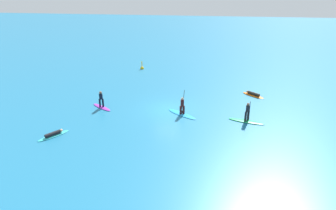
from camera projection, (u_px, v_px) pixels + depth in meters
name	position (u px, v px, depth m)	size (l,w,h in m)	color
ground_plane	(168.00, 110.00, 31.45)	(120.00, 120.00, 0.00)	#1E6B93
surfer_on_teal_board	(54.00, 134.00, 26.65)	(2.18, 2.46, 0.39)	#33C6CC
surfer_on_blue_board	(182.00, 110.00, 30.28)	(3.10, 2.58, 2.36)	#1E8CD1
surfer_on_green_board	(247.00, 117.00, 28.91)	(3.26, 1.56, 2.01)	#23B266
surfer_on_purple_board	(101.00, 103.00, 31.68)	(2.40, 1.96, 1.74)	purple
surfer_on_orange_board	(253.00, 94.00, 34.67)	(2.37, 2.18, 0.40)	orange
marker_buoy	(142.00, 68.00, 43.30)	(0.47, 0.47, 1.18)	yellow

